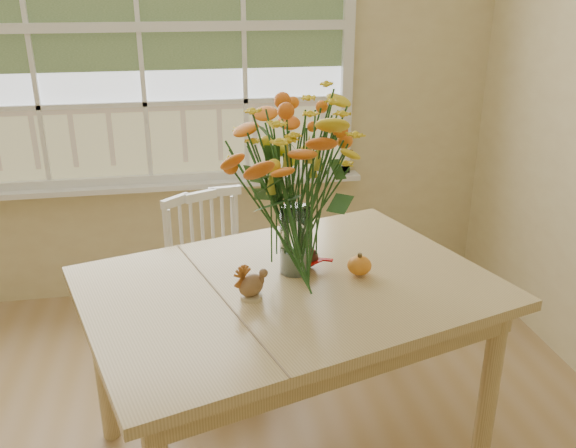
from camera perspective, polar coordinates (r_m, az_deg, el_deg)
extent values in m
cube|color=#D6C189|center=(3.47, -13.51, 14.23)|extent=(4.00, 0.02, 2.70)
cube|color=silver|center=(3.43, -13.82, 17.50)|extent=(2.20, 0.00, 1.60)
cube|color=white|center=(3.54, -12.63, 3.46)|extent=(2.42, 0.12, 0.03)
cube|color=tan|center=(2.21, 0.09, -5.98)|extent=(1.65, 1.38, 0.04)
cube|color=tan|center=(2.24, 0.09, -7.57)|extent=(1.50, 1.23, 0.10)
cylinder|color=tan|center=(2.59, -16.96, -12.26)|extent=(0.07, 0.07, 0.72)
cylinder|color=tan|center=(2.45, 18.30, -14.57)|extent=(0.07, 0.07, 0.72)
cylinder|color=tan|center=(2.99, 7.09, -6.57)|extent=(0.07, 0.07, 0.72)
cube|color=white|center=(2.88, -6.32, -6.71)|extent=(0.52, 0.51, 0.05)
cube|color=white|center=(2.90, -7.95, -1.58)|extent=(0.38, 0.20, 0.45)
cylinder|color=white|center=(2.82, -7.50, -12.49)|extent=(0.03, 0.03, 0.39)
cylinder|color=white|center=(3.04, -10.04, -9.88)|extent=(0.03, 0.03, 0.39)
cylinder|color=white|center=(2.94, -2.12, -10.69)|extent=(0.03, 0.03, 0.39)
cylinder|color=white|center=(3.15, -4.96, -8.34)|extent=(0.03, 0.03, 0.39)
cylinder|color=white|center=(2.23, 0.66, -1.52)|extent=(0.11, 0.11, 0.25)
ellipsoid|color=orange|center=(2.26, 6.69, -3.96)|extent=(0.09, 0.09, 0.07)
cylinder|color=#CCB78C|center=(2.10, -3.45, -6.77)|extent=(0.08, 0.08, 0.01)
ellipsoid|color=brown|center=(2.08, -3.48, -5.74)|extent=(0.12, 0.11, 0.08)
ellipsoid|color=#38160F|center=(2.30, 1.84, -3.22)|extent=(0.08, 0.08, 0.07)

